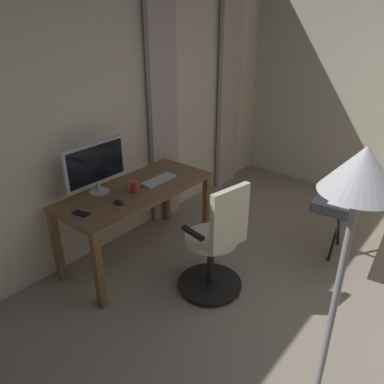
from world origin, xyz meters
name	(u,v)px	position (x,y,z in m)	size (l,w,h in m)	color
back_room_partition	(115,100)	(0.00, -2.77, 1.44)	(5.15, 0.10, 2.88)	beige
curtain_left_panel	(229,89)	(-1.78, -2.66, 1.29)	(0.41, 0.06, 2.58)	#BCABA6
curtain_right_panel	(163,107)	(-0.54, -2.66, 1.29)	(0.39, 0.06, 2.58)	#BCABA6
desk	(137,198)	(0.24, -2.29, 0.64)	(1.49, 0.65, 0.74)	brown
office_chair	(217,245)	(0.20, -1.40, 0.47)	(0.56, 0.56, 1.04)	black
computer_monitor	(96,165)	(0.50, -2.50, 1.00)	(0.63, 0.18, 0.46)	#B7BCC1
computer_keyboard	(159,180)	(-0.01, -2.25, 0.75)	(0.37, 0.12, 0.02)	#B7BCC1
computer_mouse	(119,202)	(0.54, -2.18, 0.75)	(0.06, 0.10, 0.04)	#232328
cell_phone_by_monitor	(81,214)	(0.85, -2.29, 0.74)	(0.07, 0.14, 0.01)	black
mug_tea	(135,187)	(0.29, -2.26, 0.78)	(0.13, 0.09, 0.10)	#CC3D33
piano_keyboard	(345,189)	(-1.03, -0.81, 0.71)	(1.16, 0.43, 0.78)	black
floor_lamp	(350,230)	(1.03, -0.21, 1.48)	(0.29, 0.29, 1.81)	black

